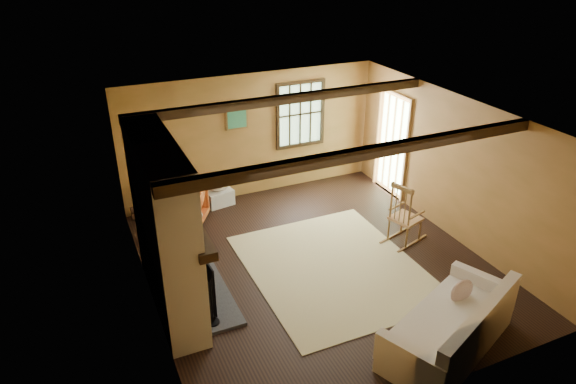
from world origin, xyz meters
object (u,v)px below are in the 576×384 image
rocking_chair (404,217)px  laundry_basket (219,197)px  fireplace (167,234)px  armchair (183,207)px  sofa (453,330)px

rocking_chair → laundry_basket: 3.51m
fireplace → armchair: (0.65, 2.09, -0.76)m
rocking_chair → armchair: bearing=39.3°
armchair → rocking_chair: bearing=87.9°
fireplace → armchair: fireplace is taller
rocking_chair → sofa: bearing=140.4°
rocking_chair → laundry_basket: bearing=25.9°
sofa → armchair: size_ratio=2.87×
laundry_basket → armchair: bearing=-149.7°
fireplace → rocking_chair: size_ratio=2.22×
rocking_chair → sofa: 2.52m
rocking_chair → armchair: size_ratio=1.44×
fireplace → rocking_chair: fireplace is taller
fireplace → laundry_basket: fireplace is taller
laundry_basket → fireplace: bearing=-119.4°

